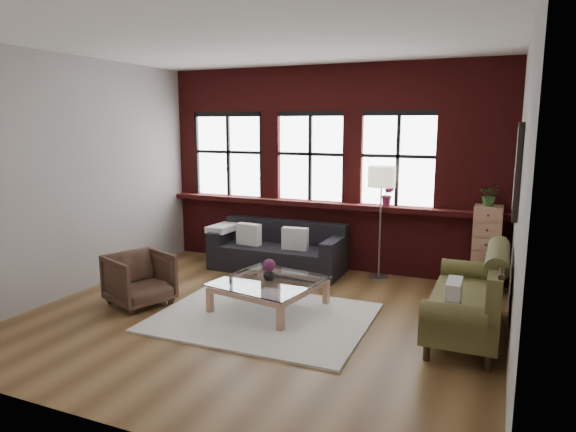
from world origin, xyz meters
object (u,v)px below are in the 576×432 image
at_px(coffee_table, 269,295).
at_px(drawer_chest, 486,249).
at_px(dark_sofa, 277,247).
at_px(vintage_settee, 466,291).
at_px(armchair, 140,279).
at_px(floor_lamp, 380,218).
at_px(vase, 269,274).

height_order(coffee_table, drawer_chest, drawer_chest).
distance_m(dark_sofa, vintage_settee, 3.30).
distance_m(armchair, coffee_table, 1.69).
bearing_deg(coffee_table, floor_lamp, 62.94).
distance_m(vintage_settee, drawer_chest, 1.72).
relative_size(vintage_settee, vase, 11.64).
distance_m(drawer_chest, floor_lamp, 1.53).
bearing_deg(armchair, coffee_table, -51.56).
bearing_deg(dark_sofa, armchair, -114.91).
bearing_deg(floor_lamp, dark_sofa, -171.53).
distance_m(coffee_table, vase, 0.27).
relative_size(dark_sofa, vase, 13.07).
bearing_deg(drawer_chest, vintage_settee, -94.12).
bearing_deg(floor_lamp, armchair, -137.50).
relative_size(dark_sofa, vintage_settee, 1.12).
bearing_deg(drawer_chest, armchair, -149.88).
relative_size(coffee_table, vase, 7.25).
bearing_deg(vase, armchair, -163.05).
bearing_deg(drawer_chest, dark_sofa, -175.54).
bearing_deg(vintage_settee, drawer_chest, 85.88).
height_order(vintage_settee, drawer_chest, drawer_chest).
bearing_deg(vase, floor_lamp, 62.94).
distance_m(armchair, vase, 1.69).
bearing_deg(vase, dark_sofa, 111.36).
height_order(vintage_settee, vase, vintage_settee).
height_order(vintage_settee, coffee_table, vintage_settee).
bearing_deg(coffee_table, vase, -45.00).
bearing_deg(vintage_settee, vase, -176.37).
height_order(vase, floor_lamp, floor_lamp).
bearing_deg(vintage_settee, armchair, -170.77).
height_order(dark_sofa, coffee_table, dark_sofa).
bearing_deg(vintage_settee, coffee_table, -176.37).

